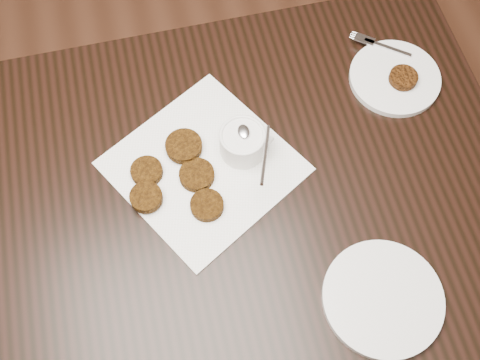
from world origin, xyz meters
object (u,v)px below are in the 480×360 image
table (165,299)px  napkin (204,166)px  plate_empty (383,298)px  sauce_ramekin (242,134)px  plate_with_patty (395,76)px

table → napkin: bearing=41.7°
napkin → plate_empty: (0.24, -0.31, 0.01)m
table → napkin: napkin is taller
sauce_ramekin → plate_empty: size_ratio=0.59×
napkin → plate_with_patty: size_ratio=1.63×
table → sauce_ramekin: bearing=32.7°
sauce_ramekin → plate_empty: sauce_ramekin is taller
sauce_ramekin → plate_empty: bearing=-63.9°
table → plate_with_patty: 0.71m
table → plate_with_patty: plate_with_patty is taller
table → plate_empty: 0.57m
table → plate_empty: (0.38, -0.19, 0.38)m
napkin → sauce_ramekin: sauce_ramekin is taller
table → sauce_ramekin: size_ratio=12.00×
table → napkin: (0.14, 0.12, 0.38)m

